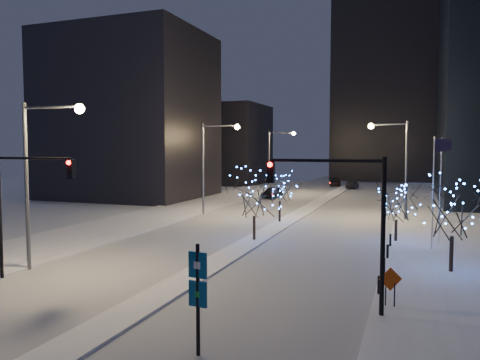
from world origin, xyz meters
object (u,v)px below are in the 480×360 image
at_px(traffic_signal_east, 346,207).
at_px(wayfinding_sign, 198,288).
at_px(street_lamp_w_mid, 212,156).
at_px(street_lamp_w_far, 275,153).
at_px(car_near, 272,192).
at_px(holiday_tree_median_far, 280,188).
at_px(holiday_tree_plaza_far, 396,203).
at_px(car_far, 335,182).
at_px(traffic_signal_west, 21,195).
at_px(holiday_tree_plaza_near, 453,210).
at_px(construction_sign, 390,283).
at_px(street_lamp_east, 397,157).
at_px(holiday_tree_median_near, 254,195).
at_px(street_lamp_w_near, 40,162).
at_px(car_mid, 352,185).

xyz_separation_m(traffic_signal_east, wayfinding_sign, (-4.29, -6.05, -2.29)).
relative_size(street_lamp_w_mid, street_lamp_w_far, 1.00).
relative_size(street_lamp_w_far, car_near, 2.10).
distance_m(holiday_tree_median_far, holiday_tree_plaza_far, 12.54).
relative_size(street_lamp_w_far, traffic_signal_east, 1.43).
relative_size(car_near, holiday_tree_median_far, 0.98).
relative_size(street_lamp_w_mid, car_far, 1.96).
xyz_separation_m(traffic_signal_west, wayfinding_sign, (13.09, -5.05, -2.29)).
bearing_deg(holiday_tree_plaza_near, car_near, 120.80).
height_order(traffic_signal_west, holiday_tree_median_far, traffic_signal_west).
height_order(wayfinding_sign, construction_sign, wayfinding_sign).
xyz_separation_m(street_lamp_w_mid, holiday_tree_median_far, (8.44, -2.79, -3.07)).
bearing_deg(wayfinding_sign, street_lamp_east, 87.44).
bearing_deg(street_lamp_east, holiday_tree_plaza_near, -79.41).
distance_m(traffic_signal_west, holiday_tree_median_near, 17.11).
bearing_deg(traffic_signal_west, street_lamp_east, 58.31).
relative_size(street_lamp_w_mid, holiday_tree_median_far, 2.05).
distance_m(holiday_tree_median_near, construction_sign, 16.66).
bearing_deg(holiday_tree_plaza_near, holiday_tree_median_far, 135.00).
bearing_deg(street_lamp_w_far, street_lamp_w_mid, -90.00).
relative_size(street_lamp_w_far, holiday_tree_plaza_near, 1.81).
height_order(street_lamp_w_near, holiday_tree_median_far, street_lamp_w_near).
relative_size(holiday_tree_median_far, wayfinding_sign, 1.21).
height_order(street_lamp_w_near, car_far, street_lamp_w_near).
bearing_deg(street_lamp_w_mid, street_lamp_w_near, -90.00).
xyz_separation_m(street_lamp_w_far, traffic_signal_east, (17.88, -51.00, -1.74)).
distance_m(street_lamp_w_near, street_lamp_w_mid, 25.00).
xyz_separation_m(holiday_tree_median_far, holiday_tree_plaza_near, (14.35, -14.35, 0.35)).
xyz_separation_m(traffic_signal_east, construction_sign, (1.85, 1.33, -3.53)).
height_order(traffic_signal_west, holiday_tree_median_near, traffic_signal_west).
xyz_separation_m(street_lamp_east, car_near, (-17.79, 16.02, -5.64)).
bearing_deg(car_near, car_far, 86.58).
xyz_separation_m(holiday_tree_plaza_near, wayfinding_sign, (-9.20, -14.91, -1.32)).
bearing_deg(street_lamp_w_mid, car_mid, 74.83).
xyz_separation_m(street_lamp_w_near, street_lamp_w_mid, (0.00, 25.00, 0.00)).
bearing_deg(holiday_tree_plaza_far, street_lamp_east, 92.02).
bearing_deg(holiday_tree_median_far, holiday_tree_plaza_near, -45.00).
bearing_deg(car_near, street_lamp_east, -32.88).
height_order(holiday_tree_plaza_far, wayfinding_sign, holiday_tree_plaza_far).
distance_m(street_lamp_w_mid, holiday_tree_plaza_far, 21.61).
bearing_deg(car_far, car_near, -111.68).
bearing_deg(street_lamp_east, holiday_tree_median_near, -123.48).
bearing_deg(street_lamp_east, street_lamp_w_mid, -171.04).
bearing_deg(traffic_signal_west, car_near, 89.09).
distance_m(street_lamp_east, car_mid, 36.97).
xyz_separation_m(street_lamp_east, wayfinding_sign, (-5.44, -35.05, -3.98)).
height_order(street_lamp_w_near, traffic_signal_east, street_lamp_w_near).
relative_size(car_far, holiday_tree_median_far, 1.05).
distance_m(street_lamp_w_near, holiday_tree_median_far, 23.95).
relative_size(car_mid, wayfinding_sign, 1.03).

